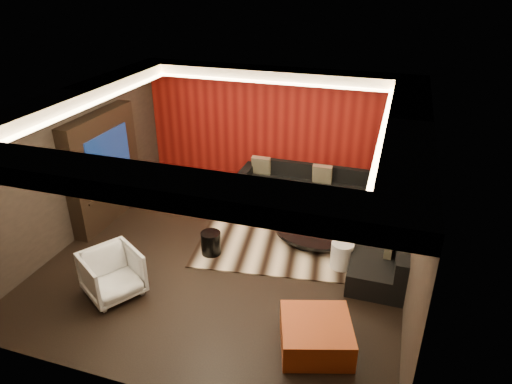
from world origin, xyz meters
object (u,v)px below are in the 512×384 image
(orange_ottoman, at_px, (316,335))
(sectional_sofa, at_px, (343,210))
(white_side_table, at_px, (342,255))
(armchair, at_px, (112,274))
(coffee_table, at_px, (306,240))
(drum_stool, at_px, (211,243))

(orange_ottoman, height_order, sectional_sofa, sectional_sofa)
(white_side_table, relative_size, sectional_sofa, 0.13)
(white_side_table, height_order, armchair, armchair)
(sectional_sofa, bearing_deg, armchair, -132.50)
(armchair, xyz_separation_m, sectional_sofa, (3.10, 3.38, -0.11))
(orange_ottoman, relative_size, armchair, 1.13)
(coffee_table, distance_m, orange_ottoman, 2.51)
(white_side_table, distance_m, armchair, 3.77)
(coffee_table, relative_size, armchair, 1.49)
(sectional_sofa, bearing_deg, orange_ottoman, -87.70)
(white_side_table, bearing_deg, orange_ottoman, -91.87)
(armchair, relative_size, sectional_sofa, 0.23)
(coffee_table, xyz_separation_m, sectional_sofa, (0.51, 1.11, 0.14))
(coffee_table, xyz_separation_m, white_side_table, (0.72, -0.46, 0.12))
(white_side_table, bearing_deg, drum_stool, -172.18)
(white_side_table, distance_m, orange_ottoman, 1.95)
(sectional_sofa, bearing_deg, drum_stool, -137.76)
(drum_stool, bearing_deg, armchair, -124.33)
(white_side_table, height_order, orange_ottoman, white_side_table)
(orange_ottoman, bearing_deg, armchair, 177.48)
(coffee_table, distance_m, drum_stool, 1.75)
(drum_stool, distance_m, orange_ottoman, 2.76)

